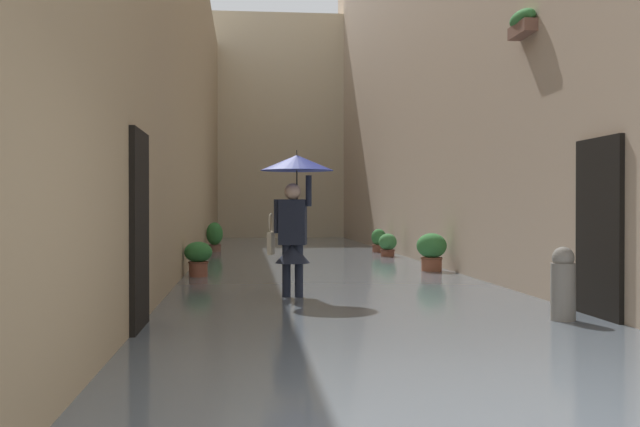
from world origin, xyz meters
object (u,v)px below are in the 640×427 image
mooring_bollard (563,289)px  potted_plant_near_right (198,258)px  potted_plant_far_left (379,242)px  potted_plant_far_right (215,238)px  potted_plant_mid_left (388,246)px  potted_plant_near_left (432,251)px  person_wading (295,196)px

mooring_bollard → potted_plant_near_right: bearing=-52.8°
potted_plant_far_left → potted_plant_far_right: 4.69m
potted_plant_far_right → mooring_bollard: potted_plant_far_right is taller
potted_plant_near_right → potted_plant_far_left: size_ratio=0.98×
potted_plant_near_right → potted_plant_far_right: 7.86m
potted_plant_mid_left → mooring_bollard: 11.11m
potted_plant_near_left → potted_plant_far_right: bearing=-57.0°
potted_plant_near_right → potted_plant_far_left: potted_plant_far_left is taller
mooring_bollard → potted_plant_far_left: bearing=-90.8°
person_wading → potted_plant_far_left: (-3.05, -10.40, -1.15)m
person_wading → potted_plant_near_left: 5.20m
person_wading → potted_plant_mid_left: size_ratio=3.13×
person_wading → mooring_bollard: (-2.87, 2.52, -1.08)m
person_wading → potted_plant_far_right: size_ratio=2.32×
potted_plant_near_left → potted_plant_far_right: potted_plant_far_right is taller
mooring_bollard → potted_plant_near_left: bearing=-91.2°
potted_plant_near_left → potted_plant_mid_left: bearing=-89.4°
potted_plant_near_left → potted_plant_far_left: (-0.04, -6.29, -0.10)m
mooring_bollard → person_wading: bearing=-41.3°
potted_plant_far_left → potted_plant_far_right: bearing=-9.4°
potted_plant_mid_left → potted_plant_near_left: size_ratio=0.81×
potted_plant_near_left → potted_plant_far_left: potted_plant_near_left is taller
person_wading → potted_plant_near_left: size_ratio=2.53×
potted_plant_mid_left → potted_plant_near_right: 6.95m
potted_plant_near_left → potted_plant_near_right: 4.63m
mooring_bollard → potted_plant_far_right: bearing=-72.0°
potted_plant_far_left → potted_plant_far_right: (4.62, -0.77, 0.11)m
potted_plant_near_left → potted_plant_near_right: size_ratio=1.15×
potted_plant_near_right → potted_plant_far_right: potted_plant_far_right is taller
potted_plant_mid_left → potted_plant_far_right: bearing=-29.6°
potted_plant_near_left → potted_plant_far_left: 6.29m
potted_plant_far_right → mooring_bollard: (-4.44, 13.69, -0.04)m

